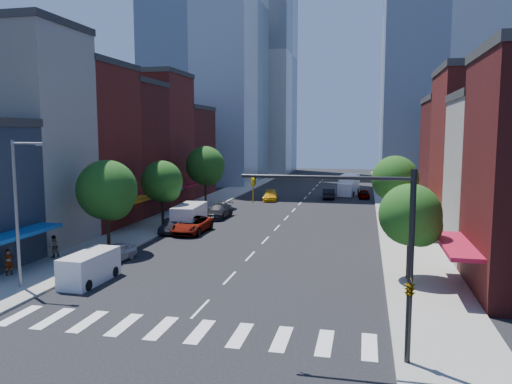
% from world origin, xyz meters
% --- Properties ---
extents(ground, '(220.00, 220.00, 0.00)m').
position_xyz_m(ground, '(0.00, 0.00, 0.00)').
color(ground, black).
rests_on(ground, ground).
extents(sidewalk_left, '(5.00, 120.00, 0.15)m').
position_xyz_m(sidewalk_left, '(-12.50, 40.00, 0.07)').
color(sidewalk_left, gray).
rests_on(sidewalk_left, ground).
extents(sidewalk_right, '(5.00, 120.00, 0.15)m').
position_xyz_m(sidewalk_right, '(12.50, 40.00, 0.07)').
color(sidewalk_right, gray).
rests_on(sidewalk_right, ground).
extents(crosswalk, '(19.00, 3.00, 0.01)m').
position_xyz_m(crosswalk, '(0.00, -3.00, 0.01)').
color(crosswalk, silver).
rests_on(crosswalk, ground).
extents(bldg_left_1, '(12.00, 8.00, 18.00)m').
position_xyz_m(bldg_left_1, '(-21.00, 12.00, 9.00)').
color(bldg_left_1, beige).
rests_on(bldg_left_1, ground).
extents(bldg_left_2, '(12.00, 9.00, 16.00)m').
position_xyz_m(bldg_left_2, '(-21.00, 20.50, 8.00)').
color(bldg_left_2, maroon).
rests_on(bldg_left_2, ground).
extents(bldg_left_3, '(12.00, 8.00, 15.00)m').
position_xyz_m(bldg_left_3, '(-21.00, 29.00, 7.50)').
color(bldg_left_3, '#4A1312').
rests_on(bldg_left_3, ground).
extents(bldg_left_4, '(12.00, 9.00, 17.00)m').
position_xyz_m(bldg_left_4, '(-21.00, 37.50, 8.50)').
color(bldg_left_4, maroon).
rests_on(bldg_left_4, ground).
extents(bldg_left_5, '(12.00, 10.00, 13.00)m').
position_xyz_m(bldg_left_5, '(-21.00, 47.00, 6.50)').
color(bldg_left_5, '#4A1312').
rests_on(bldg_left_5, ground).
extents(bldg_right_2, '(12.00, 10.00, 15.00)m').
position_xyz_m(bldg_right_2, '(21.00, 24.00, 7.50)').
color(bldg_right_2, maroon).
rests_on(bldg_right_2, ground).
extents(bldg_right_3, '(12.00, 10.00, 13.00)m').
position_xyz_m(bldg_right_3, '(21.00, 34.00, 6.50)').
color(bldg_right_3, '#4A1312').
rests_on(bldg_right_3, ground).
extents(tower_nw, '(20.00, 22.00, 70.00)m').
position_xyz_m(tower_nw, '(-22.00, 70.00, 35.00)').
color(tower_nw, '#8C99A8').
rests_on(tower_nw, ground).
extents(tower_ne, '(18.00, 20.00, 60.00)m').
position_xyz_m(tower_ne, '(20.00, 62.00, 30.00)').
color(tower_ne, '#9EA5AD').
rests_on(tower_ne, ground).
extents(tower_far_w, '(18.00, 18.00, 56.00)m').
position_xyz_m(tower_far_w, '(-18.00, 95.00, 28.00)').
color(tower_far_w, '#9EA5AD').
rests_on(tower_far_w, ground).
extents(traffic_signal, '(7.24, 2.24, 8.00)m').
position_xyz_m(traffic_signal, '(9.94, -4.50, 4.16)').
color(traffic_signal, black).
rests_on(traffic_signal, sidewalk_right).
extents(streetlight, '(2.25, 0.25, 9.00)m').
position_xyz_m(streetlight, '(-11.81, 1.00, 5.28)').
color(streetlight, slate).
rests_on(streetlight, sidewalk_left).
extents(tree_left_near, '(4.80, 4.80, 7.30)m').
position_xyz_m(tree_left_near, '(-11.35, 10.92, 4.87)').
color(tree_left_near, black).
rests_on(tree_left_near, sidewalk_left).
extents(tree_left_mid, '(4.20, 4.20, 6.65)m').
position_xyz_m(tree_left_mid, '(-11.35, 21.92, 4.53)').
color(tree_left_mid, black).
rests_on(tree_left_mid, sidewalk_left).
extents(tree_left_far, '(5.00, 5.00, 7.75)m').
position_xyz_m(tree_left_far, '(-11.35, 35.92, 5.20)').
color(tree_left_far, black).
rests_on(tree_left_far, sidewalk_left).
extents(tree_right_near, '(4.00, 4.00, 6.20)m').
position_xyz_m(tree_right_near, '(11.65, 7.92, 4.19)').
color(tree_right_near, black).
rests_on(tree_right_near, sidewalk_right).
extents(tree_right_far, '(4.60, 4.60, 7.20)m').
position_xyz_m(tree_right_far, '(11.65, 25.92, 4.86)').
color(tree_right_far, black).
rests_on(tree_right_far, sidewalk_right).
extents(parked_car_front, '(2.12, 4.14, 1.35)m').
position_xyz_m(parked_car_front, '(-9.46, 8.19, 0.67)').
color(parked_car_front, '#BCBBC0').
rests_on(parked_car_front, ground).
extents(parked_car_second, '(1.66, 4.08, 1.31)m').
position_xyz_m(parked_car_second, '(-9.50, 19.34, 0.66)').
color(parked_car_second, black).
rests_on(parked_car_second, ground).
extents(parked_car_third, '(2.81, 5.79, 1.59)m').
position_xyz_m(parked_car_third, '(-7.50, 19.67, 0.79)').
color(parked_car_third, '#999999').
rests_on(parked_car_third, ground).
extents(parked_car_rear, '(2.39, 5.50, 1.58)m').
position_xyz_m(parked_car_rear, '(-7.50, 28.39, 0.79)').
color(parked_car_rear, black).
rests_on(parked_car_rear, ground).
extents(cargo_van_near, '(2.02, 4.66, 1.96)m').
position_xyz_m(cargo_van_near, '(-8.55, 3.06, 0.97)').
color(cargo_van_near, silver).
rests_on(cargo_van_near, ground).
extents(cargo_van_far, '(2.65, 5.84, 2.43)m').
position_xyz_m(cargo_van_far, '(-8.57, 21.74, 1.20)').
color(cargo_van_far, silver).
rests_on(cargo_van_far, ground).
extents(taxi, '(2.58, 5.00, 1.39)m').
position_xyz_m(taxi, '(-4.54, 44.08, 0.69)').
color(taxi, '#F3AF0C').
rests_on(taxi, ground).
extents(traffic_car_oncoming, '(2.13, 4.86, 1.55)m').
position_xyz_m(traffic_car_oncoming, '(3.41, 47.97, 0.78)').
color(traffic_car_oncoming, black).
rests_on(traffic_car_oncoming, ground).
extents(traffic_car_far, '(1.90, 3.99, 1.32)m').
position_xyz_m(traffic_car_far, '(8.48, 49.33, 0.66)').
color(traffic_car_far, '#999999').
rests_on(traffic_car_far, ground).
extents(box_truck, '(3.16, 7.91, 3.10)m').
position_xyz_m(box_truck, '(6.15, 53.30, 1.47)').
color(box_truck, white).
rests_on(box_truck, ground).
extents(pedestrian_near, '(0.66, 0.76, 1.76)m').
position_xyz_m(pedestrian_near, '(-14.39, 3.02, 1.03)').
color(pedestrian_near, '#999999').
rests_on(pedestrian_near, sidewalk_left).
extents(pedestrian_far, '(0.96, 1.03, 1.68)m').
position_xyz_m(pedestrian_far, '(-14.42, 7.93, 0.99)').
color(pedestrian_far, '#999999').
rests_on(pedestrian_far, sidewalk_left).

